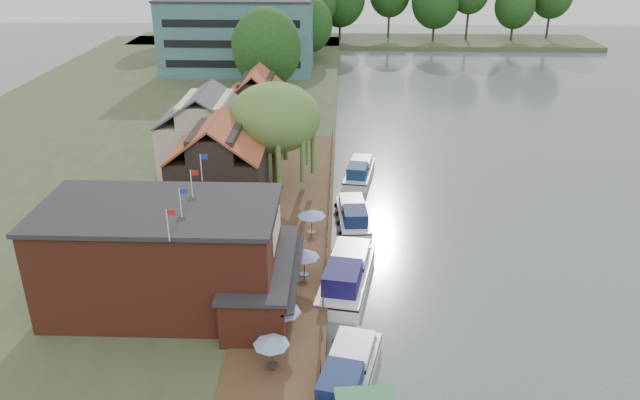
{
  "coord_description": "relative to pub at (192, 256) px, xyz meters",
  "views": [
    {
      "loc": [
        -4.26,
        -36.7,
        25.02
      ],
      "look_at": [
        -6.0,
        12.0,
        3.0
      ],
      "focal_mm": 35.0,
      "sensor_mm": 36.0,
      "label": 1
    }
  ],
  "objects": [
    {
      "name": "umbrella_2",
      "position": [
        5.74,
        -0.81,
        -2.36
      ],
      "size": [
        2.11,
        2.11,
        2.38
      ],
      "primitive_type": null,
      "color": "navy",
      "rests_on": "quay_deck"
    },
    {
      "name": "cruiser_0",
      "position": [
        10.28,
        -6.89,
        -3.47
      ],
      "size": [
        5.15,
        10.19,
        2.36
      ],
      "primitive_type": null,
      "rotation": [
        0.0,
        0.0,
        -0.21
      ],
      "color": "white",
      "rests_on": "ground"
    },
    {
      "name": "willow",
      "position": [
        3.5,
        20.0,
        1.56
      ],
      "size": [
        8.6,
        8.6,
        10.43
      ],
      "primitive_type": null,
      "color": "#476B2D",
      "rests_on": "land_bank"
    },
    {
      "name": "umbrella_5",
      "position": [
        7.42,
        10.0,
        -2.36
      ],
      "size": [
        2.37,
        2.37,
        2.38
      ],
      "primitive_type": null,
      "color": "#1B3299",
      "rests_on": "quay_deck"
    },
    {
      "name": "umbrella_3",
      "position": [
        7.21,
        3.27,
        -2.36
      ],
      "size": [
        2.28,
        2.28,
        2.38
      ],
      "primitive_type": null,
      "color": "navy",
      "rests_on": "quay_deck"
    },
    {
      "name": "cottage_a",
      "position": [
        -1.0,
        15.0,
        0.6
      ],
      "size": [
        8.6,
        7.6,
        8.5
      ],
      "primitive_type": null,
      "color": "black",
      "rests_on": "land_bank"
    },
    {
      "name": "bank_tree_3",
      "position": [
        3.5,
        80.2,
        2.12
      ],
      "size": [
        8.75,
        8.75,
        11.54
      ],
      "primitive_type": null,
      "color": "#143811",
      "rests_on": "land_bank"
    },
    {
      "name": "quay_deck",
      "position": [
        6.0,
        11.0,
        -3.6
      ],
      "size": [
        6.0,
        50.0,
        0.1
      ],
      "primitive_type": "cube",
      "color": "#47301E",
      "rests_on": "land_bank"
    },
    {
      "name": "cruiser_2",
      "position": [
        10.91,
        14.55,
        -3.55
      ],
      "size": [
        3.7,
        9.37,
        2.19
      ],
      "primitive_type": null,
      "rotation": [
        0.0,
        0.0,
        0.08
      ],
      "color": "silver",
      "rests_on": "ground"
    },
    {
      "name": "bank_tree_0",
      "position": [
        0.01,
        44.88,
        3.36
      ],
      "size": [
        8.87,
        8.87,
        14.03
      ],
      "primitive_type": null,
      "color": "#143811",
      "rests_on": "land_bank"
    },
    {
      "name": "umbrella_1",
      "position": [
        6.3,
        -3.67,
        -2.36
      ],
      "size": [
        2.29,
        2.29,
        2.38
      ],
      "primitive_type": null,
      "color": "#1B3896",
      "rests_on": "quay_deck"
    },
    {
      "name": "umbrella_0",
      "position": [
        5.95,
        -6.9,
        -2.36
      ],
      "size": [
        2.13,
        2.13,
        2.38
      ],
      "primitive_type": null,
      "color": "navy",
      "rests_on": "quay_deck"
    },
    {
      "name": "cruiser_1",
      "position": [
        10.3,
        4.13,
        -3.31
      ],
      "size": [
        5.24,
        11.32,
        2.68
      ],
      "primitive_type": null,
      "rotation": [
        0.0,
        0.0,
        -0.16
      ],
      "color": "white",
      "rests_on": "ground"
    },
    {
      "name": "bank_tree_5",
      "position": [
        3.96,
        94.8,
        3.18
      ],
      "size": [
        8.78,
        8.78,
        13.66
      ],
      "primitive_type": null,
      "color": "#143811",
      "rests_on": "land_bank"
    },
    {
      "name": "cottage_b",
      "position": [
        -4.0,
        25.0,
        0.6
      ],
      "size": [
        9.6,
        8.6,
        8.5
      ],
      "primitive_type": null,
      "color": "beige",
      "rests_on": "land_bank"
    },
    {
      "name": "pub",
      "position": [
        0.0,
        0.0,
        0.0
      ],
      "size": [
        20.0,
        11.0,
        7.3
      ],
      "primitive_type": null,
      "color": "maroon",
      "rests_on": "land_bank"
    },
    {
      "name": "land_bank",
      "position": [
        -16.0,
        36.0,
        -4.15
      ],
      "size": [
        50.0,
        140.0,
        1.0
      ],
      "primitive_type": "cube",
      "color": "#384728",
      "rests_on": "ground"
    },
    {
      "name": "quay_rail",
      "position": [
        8.7,
        11.5,
        -3.15
      ],
      "size": [
        0.2,
        49.0,
        1.0
      ],
      "primitive_type": null,
      "color": "black",
      "rests_on": "land_bank"
    },
    {
      "name": "cruiser_3",
      "position": [
        11.69,
        25.24,
        -3.58
      ],
      "size": [
        4.21,
        9.31,
        2.14
      ],
      "primitive_type": null,
      "rotation": [
        0.0,
        0.0,
        -0.15
      ],
      "color": "silver",
      "rests_on": "ground"
    },
    {
      "name": "hotel_block",
      "position": [
        -8.0,
        71.0,
        2.5
      ],
      "size": [
        25.4,
        12.4,
        12.3
      ],
      "primitive_type": null,
      "color": "#38666B",
      "rests_on": "land_bank"
    },
    {
      "name": "umbrella_4",
      "position": [
        5.75,
        5.31,
        -2.36
      ],
      "size": [
        2.34,
        2.34,
        2.38
      ],
      "primitive_type": null,
      "color": "navy",
      "rests_on": "quay_deck"
    },
    {
      "name": "bank_tree_1",
      "position": [
        -0.9,
        51.8,
        2.56
      ],
      "size": [
        6.1,
        6.1,
        12.42
      ],
      "primitive_type": null,
      "color": "#143811",
      "rests_on": "land_bank"
    },
    {
      "name": "bank_tree_2",
      "position": [
        -3.86,
        59.24,
        1.61
      ],
      "size": [
        6.42,
        6.42,
        10.52
      ],
      "primitive_type": null,
      "color": "#143811",
      "rests_on": "land_bank"
    },
    {
      "name": "ground",
      "position": [
        14.0,
        1.0,
        -4.65
      ],
      "size": [
        260.0,
        260.0,
        0.0
      ],
      "primitive_type": "plane",
      "color": "#4C5856",
      "rests_on": "ground"
    },
    {
      "name": "cottage_c",
      "position": [
        0.0,
        34.0,
        0.6
      ],
      "size": [
        7.6,
        7.6,
        8.5
      ],
      "primitive_type": null,
      "color": "black",
      "rests_on": "land_bank"
    },
    {
      "name": "bank_tree_4",
      "position": [
        -1.55,
        87.82,
        2.71
      ],
      "size": [
        7.57,
        7.57,
        12.71
      ],
      "primitive_type": null,
      "color": "#143811",
      "rests_on": "land_bank"
    }
  ]
}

